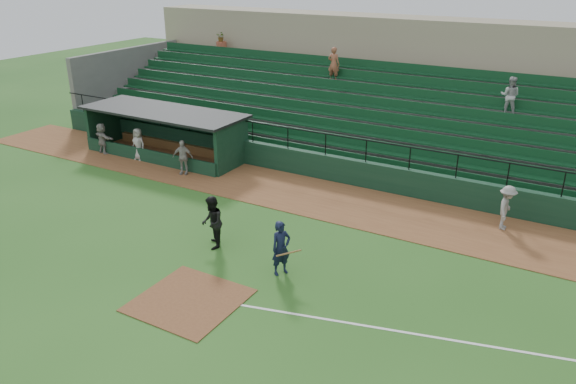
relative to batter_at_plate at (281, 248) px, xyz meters
The scene contains 12 objects.
ground 2.56m from the batter_at_plate, 131.90° to the right, with size 90.00×90.00×0.00m, color #29591D.
warning_track 6.49m from the batter_at_plate, 104.39° to the left, with size 40.00×4.00×0.03m, color brown.
home_plate_dirt 3.33m from the batter_at_plate, 119.87° to the right, with size 3.00×3.00×0.03m, color brown.
foul_line 6.50m from the batter_at_plate, ahead, with size 18.00×0.09×0.01m, color white.
stadium_structure 14.83m from the batter_at_plate, 96.21° to the left, with size 38.00×13.08×6.40m.
dugout 13.76m from the batter_at_plate, 145.56° to the left, with size 8.90×3.20×2.42m.
batter_at_plate is the anchor object (origin of this frame).
umpire 3.07m from the batter_at_plate, behind, with size 0.94×0.73×1.93m, color black.
runner 9.06m from the batter_at_plate, 50.96° to the left, with size 1.12×0.64×1.74m, color gray.
dugout_player_a 10.35m from the batter_at_plate, 147.39° to the left, with size 0.98×0.41×1.67m, color #A49F99.
dugout_player_b 13.48m from the batter_at_plate, 153.16° to the left, with size 0.81×0.53×1.65m, color #ACA6A1.
dugout_player_c 15.58m from the batter_at_plate, 157.74° to the left, with size 1.51×0.48×1.63m, color #9D9893.
Camera 1 is at (9.77, -11.98, 9.53)m, focal length 34.98 mm.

